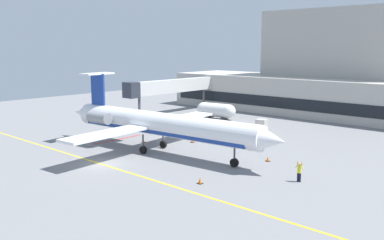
{
  "coord_description": "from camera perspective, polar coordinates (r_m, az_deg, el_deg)",
  "views": [
    {
      "loc": [
        35.64,
        -25.1,
        12.1
      ],
      "look_at": [
        0.29,
        13.76,
        3.0
      ],
      "focal_mm": 39.26,
      "sensor_mm": 36.0,
      "label": 1
    }
  ],
  "objects": [
    {
      "name": "safety_cone_bravo",
      "position": [
        38.15,
        1.1,
        -8.27
      ],
      "size": [
        0.47,
        0.47,
        0.55
      ],
      "color": "orange",
      "rests_on": "ground"
    },
    {
      "name": "marshaller",
      "position": [
        39.67,
        14.36,
        -6.83
      ],
      "size": [
        0.83,
        0.34,
        1.86
      ],
      "color": "#191E33",
      "rests_on": "ground"
    },
    {
      "name": "ground",
      "position": [
        45.25,
        -12.16,
        -5.97
      ],
      "size": [
        120.0,
        120.0,
        0.11
      ],
      "color": "slate"
    },
    {
      "name": "jet_bridge_west",
      "position": [
        77.02,
        -3.17,
        4.53
      ],
      "size": [
        2.4,
        21.13,
        6.39
      ],
      "color": "silver",
      "rests_on": "ground"
    },
    {
      "name": "fuel_tank",
      "position": [
        72.02,
        3.28,
        1.34
      ],
      "size": [
        7.36,
        2.96,
        2.69
      ],
      "color": "white",
      "rests_on": "ground"
    },
    {
      "name": "terminal_building",
      "position": [
        80.52,
        18.27,
        5.51
      ],
      "size": [
        61.77,
        15.55,
        18.98
      ],
      "color": "#B7B2A8",
      "rests_on": "ground"
    },
    {
      "name": "baggage_tug",
      "position": [
        59.38,
        9.19,
        -1.11
      ],
      "size": [
        2.54,
        3.96,
        2.15
      ],
      "color": "silver",
      "rests_on": "ground"
    },
    {
      "name": "safety_cone_delta",
      "position": [
        46.09,
        10.26,
        -5.24
      ],
      "size": [
        0.47,
        0.47,
        0.55
      ],
      "color": "orange",
      "rests_on": "ground"
    },
    {
      "name": "safety_cone_alpha",
      "position": [
        54.64,
        -6.62,
        -2.77
      ],
      "size": [
        0.47,
        0.47,
        0.55
      ],
      "color": "orange",
      "rests_on": "ground"
    },
    {
      "name": "safety_cone_charlie",
      "position": [
        54.19,
        0.04,
        -2.81
      ],
      "size": [
        0.47,
        0.47,
        0.55
      ],
      "color": "orange",
      "rests_on": "ground"
    },
    {
      "name": "pushback_tractor",
      "position": [
        71.89,
        -11.59,
        0.7
      ],
      "size": [
        3.98,
        3.9,
        2.09
      ],
      "color": "#1E4CB2",
      "rests_on": "ground"
    },
    {
      "name": "regional_jet",
      "position": [
        48.95,
        -4.68,
        -0.52
      ],
      "size": [
        31.57,
        23.37,
        8.86
      ],
      "color": "white",
      "rests_on": "ground"
    }
  ]
}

